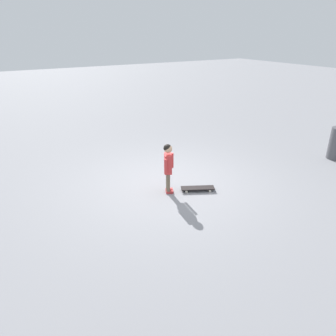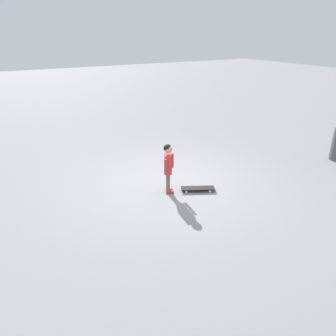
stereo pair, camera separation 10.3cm
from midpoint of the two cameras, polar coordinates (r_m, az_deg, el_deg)
The scene contains 3 objects.
ground_plane at distance 6.96m, azimuth 1.10°, elevation -2.93°, with size 50.00×50.00×0.00m, color gray.
child_person at distance 6.35m, azimuth 0.48°, elevation 0.88°, with size 0.28×0.34×1.06m.
skateboard at distance 6.68m, azimuth 5.86°, elevation -3.69°, with size 0.49×0.71×0.07m.
Camera 2 is at (-5.37, 3.16, 3.11)m, focal length 33.65 mm.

